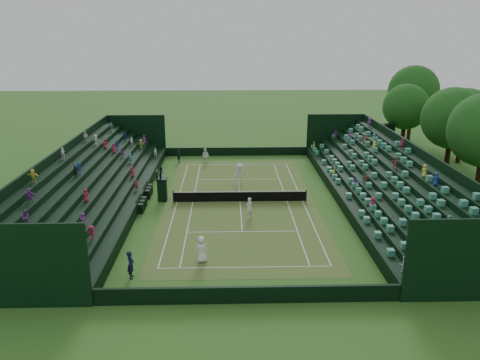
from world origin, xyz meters
The scene contains 19 objects.
ground centered at (0.00, 0.00, 0.00)m, with size 160.00×160.00×0.00m, color #396A21.
court_surface centered at (0.00, 0.00, 0.01)m, with size 12.97×26.77×0.01m, color #357025.
perimeter_wall_north centered at (0.00, 15.88, 0.50)m, with size 17.17×0.20×1.00m, color black.
perimeter_wall_south centered at (0.00, -15.88, 0.50)m, with size 17.17×0.20×1.00m, color black.
perimeter_wall_east centered at (8.48, 0.00, 0.50)m, with size 0.20×31.77×1.00m, color black.
perimeter_wall_west centered at (-8.48, 0.00, 0.50)m, with size 0.20×31.77×1.00m, color black.
north_grandstand centered at (12.66, 0.00, 1.55)m, with size 6.60×32.00×4.90m.
south_grandstand centered at (-12.66, 0.00, 1.55)m, with size 6.60×32.00×4.90m.
tennis_net centered at (0.00, 0.00, 0.53)m, with size 11.67×0.10×1.06m.
scoreboard_tower centered at (17.75, 16.00, 3.14)m, with size 2.00×1.00×3.70m.
tree_row centered at (22.75, 8.66, 6.15)m, with size 11.55×36.46×9.99m.
umpire_chair centered at (-6.79, 0.47, 1.31)m, with size 0.98×0.98×3.08m.
courtside_chairs centered at (-8.24, 0.09, 0.44)m, with size 0.53×5.50×1.15m.
player_near_west centered at (-2.77, -11.03, 0.88)m, with size 0.86×0.56×1.76m, color white.
player_near_east centered at (0.61, -3.75, 0.87)m, with size 0.63×0.42×1.74m, color silver.
player_far_west centered at (-3.52, 12.45, 0.87)m, with size 0.85×0.66×1.74m, color white.
player_far_east centered at (0.11, 5.21, 1.00)m, with size 1.29×0.75×2.00m, color silver.
line_judge_north centered at (-6.55, 12.95, 0.81)m, with size 0.59×0.39×1.61m, color black.
line_judge_south centered at (-6.91, -12.96, 0.88)m, with size 0.64×0.42×1.76m, color black.
Camera 1 is at (-1.03, -38.25, 14.26)m, focal length 35.00 mm.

